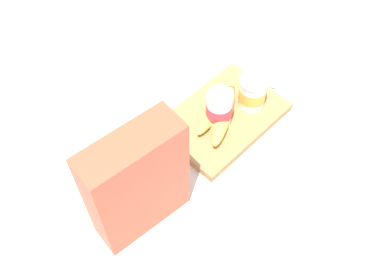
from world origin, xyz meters
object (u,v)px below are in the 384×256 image
Objects in this scene: yogurt_cup_front at (252,92)px; spoon at (269,76)px; banana_bunch at (220,113)px; cutting_board at (223,118)px; yogurt_cup_back at (219,109)px; cereal_box at (137,183)px.

yogurt_cup_front is 0.14m from spoon.
banana_bunch is (0.09, -0.02, -0.02)m from yogurt_cup_front.
cutting_board is 0.03m from banana_bunch.
yogurt_cup_back is at bearing -11.38° from yogurt_cup_front.
banana_bunch is at bearing 3.12° from spoon.
banana_bunch is 1.47× the size of spoon.
spoon is (-0.12, -0.03, -0.06)m from yogurt_cup_front.
yogurt_cup_front is at bearing 161.53° from cutting_board.
yogurt_cup_back reaches higher than yogurt_cup_front.
cutting_board is at bearing -167.21° from yogurt_cup_back.
yogurt_cup_front is (-0.38, -0.03, -0.07)m from cereal_box.
yogurt_cup_back is 0.81× the size of spoon.
yogurt_cup_back is 0.23m from spoon.
yogurt_cup_front reaches higher than banana_bunch.
cereal_box reaches higher than banana_bunch.
yogurt_cup_back is (-0.28, -0.04, -0.07)m from cereal_box.
cereal_box reaches higher than cutting_board.
yogurt_cup_front is 0.09m from banana_bunch.
banana_bunch is at bearing -160.59° from yogurt_cup_back.
yogurt_cup_front is at bearing -170.23° from cereal_box.
cutting_board is 0.06m from yogurt_cup_back.
yogurt_cup_back is (0.02, 0.01, 0.06)m from cutting_board.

